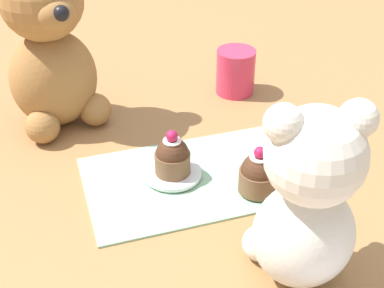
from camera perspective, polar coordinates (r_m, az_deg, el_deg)
ground_plane at (r=0.70m, az=0.00°, el=-3.80°), size 4.00×4.00×0.00m
knitted_placemat at (r=0.70m, az=0.00°, el=-3.60°), size 0.28×0.18×0.01m
teddy_bear_cream at (r=0.52m, az=12.20°, el=-5.85°), size 0.12×0.12×0.21m
teddy_bear_tan at (r=0.79m, az=-14.93°, el=9.96°), size 0.16×0.15×0.26m
cupcake_near_cream_bear at (r=0.67m, az=7.07°, el=-3.24°), size 0.05×0.05×0.06m
saucer_plate at (r=0.70m, az=-2.06°, el=-3.11°), size 0.08×0.08×0.01m
cupcake_near_tan_bear at (r=0.68m, az=-2.10°, el=-1.39°), size 0.05×0.05×0.06m
juice_glass at (r=0.89m, az=4.67°, el=7.71°), size 0.06×0.06×0.07m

